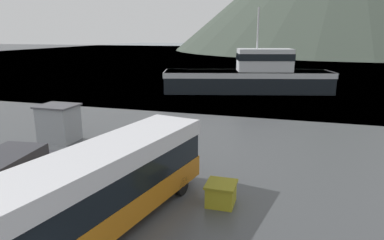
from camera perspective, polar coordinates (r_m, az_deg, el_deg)
water_surface at (r=150.91m, az=14.80°, el=10.94°), size 240.00×240.00×0.00m
tour_bus at (r=13.79m, az=-13.85°, el=-10.17°), size 4.64×11.11×3.34m
delivery_van at (r=17.08m, az=-28.02°, el=-8.60°), size 2.79×6.05×2.53m
fishing_boat at (r=45.53m, az=9.72°, el=7.25°), size 22.13×10.37×10.66m
storage_bin at (r=15.71m, az=4.85°, el=-12.09°), size 1.33×1.36×1.02m
dock_kiosk at (r=25.99m, az=-21.31°, el=-0.46°), size 2.59×2.23×2.61m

